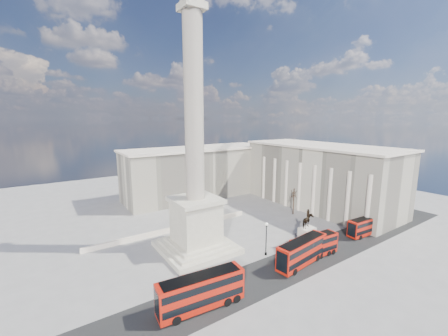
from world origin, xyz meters
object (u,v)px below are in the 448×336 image
victorian_lamp (266,236)px  pedestrian_crossing (280,250)px  red_bus_a (202,291)px  pedestrian_walking (295,238)px  pedestrian_standing (295,237)px  equestrian_statue (307,235)px  red_bus_c (314,246)px  nelsons_column (195,188)px  red_bus_b (302,251)px  red_bus_d (366,226)px

victorian_lamp → pedestrian_crossing: (2.35, -1.37, -2.94)m
red_bus_a → pedestrian_walking: (27.13, 7.24, -1.69)m
pedestrian_standing → pedestrian_walking: bearing=12.8°
equestrian_statue → victorian_lamp: bearing=164.9°
red_bus_c → equestrian_statue: size_ratio=1.29×
nelsons_column → equestrian_statue: 24.67m
equestrian_statue → pedestrian_crossing: size_ratio=4.31×
red_bus_b → pedestrian_standing: (6.40, 7.25, -1.56)m
red_bus_a → pedestrian_crossing: size_ratio=6.51×
red_bus_b → victorian_lamp: bearing=109.3°
red_bus_b → victorian_lamp: (-3.08, 6.24, 1.40)m
equestrian_statue → pedestrian_walking: size_ratio=4.39×
nelsons_column → pedestrian_crossing: 20.48m
red_bus_b → pedestrian_standing: bearing=41.6°
red_bus_b → pedestrian_crossing: 5.16m
red_bus_d → pedestrian_crossing: red_bus_d is taller
nelsons_column → red_bus_b: 23.13m
red_bus_d → red_bus_c: bearing=-175.5°
pedestrian_walking → pedestrian_crossing: 7.27m
red_bus_a → red_bus_c: 24.90m
red_bus_c → pedestrian_walking: (2.25, 6.57, -1.31)m
red_bus_c → victorian_lamp: (-7.03, 5.75, 1.65)m
equestrian_statue → pedestrian_crossing: (-6.60, 1.04, -1.93)m
victorian_lamp → pedestrian_standing: (9.47, 1.01, -2.96)m
equestrian_statue → pedestrian_standing: (0.52, 3.42, -1.95)m
nelsons_column → victorian_lamp: nelsons_column is taller
equestrian_statue → pedestrian_standing: size_ratio=4.41×
red_bus_d → equestrian_statue: 16.80m
pedestrian_walking → pedestrian_crossing: pedestrian_crossing is taller
pedestrian_walking → pedestrian_standing: (0.19, 0.20, -0.00)m
pedestrian_walking → red_bus_d: bearing=-45.6°
red_bus_a → equestrian_statue: 27.10m
victorian_lamp → pedestrian_crossing: 4.00m
nelsons_column → pedestrian_walking: 24.43m
red_bus_b → pedestrian_walking: red_bus_b is taller
nelsons_column → red_bus_b: bearing=-50.4°
red_bus_a → red_bus_b: red_bus_a is taller
red_bus_d → pedestrian_standing: bearing=161.5°
red_bus_c → victorian_lamp: bearing=144.9°
nelsons_column → red_bus_a: 20.63m
pedestrian_standing → pedestrian_crossing: 7.51m
red_bus_b → pedestrian_crossing: red_bus_b is taller
pedestrian_crossing → pedestrian_standing: bearing=-121.6°
red_bus_d → victorian_lamp: victorian_lamp is taller
red_bus_c → red_bus_d: red_bus_c is taller
nelsons_column → victorian_lamp: (10.08, -9.69, -9.01)m
pedestrian_walking → pedestrian_crossing: bearing=173.6°
red_bus_a → red_bus_b: bearing=5.6°
nelsons_column → equestrian_statue: nelsons_column is taller
red_bus_b → pedestrian_walking: bearing=41.7°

